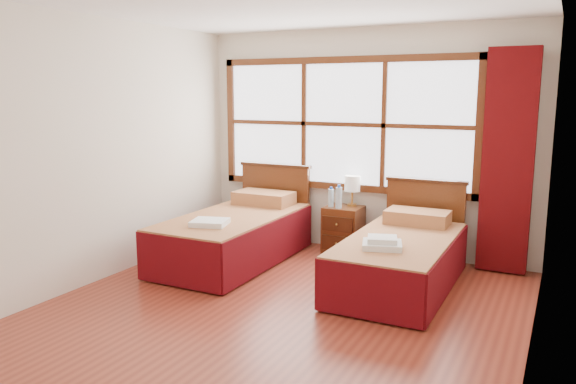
% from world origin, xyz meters
% --- Properties ---
extents(floor, '(4.50, 4.50, 0.00)m').
position_xyz_m(floor, '(0.00, 0.00, 0.00)').
color(floor, maroon).
rests_on(floor, ground).
extents(wall_back, '(4.00, 0.00, 4.00)m').
position_xyz_m(wall_back, '(0.00, 2.25, 1.30)').
color(wall_back, silver).
rests_on(wall_back, floor).
extents(wall_left, '(0.00, 4.50, 4.50)m').
position_xyz_m(wall_left, '(-2.00, 0.00, 1.30)').
color(wall_left, silver).
rests_on(wall_left, floor).
extents(wall_right, '(0.00, 4.50, 4.50)m').
position_xyz_m(wall_right, '(2.00, 0.00, 1.30)').
color(wall_right, silver).
rests_on(wall_right, floor).
extents(window, '(3.16, 0.06, 1.56)m').
position_xyz_m(window, '(-0.25, 2.21, 1.50)').
color(window, white).
rests_on(window, wall_back).
extents(curtain, '(0.50, 0.16, 2.30)m').
position_xyz_m(curtain, '(1.60, 2.11, 1.17)').
color(curtain, '#59080B').
rests_on(curtain, wall_back).
extents(bed_left, '(1.02, 2.04, 0.99)m').
position_xyz_m(bed_left, '(-1.12, 1.20, 0.30)').
color(bed_left, '#3A1B0C').
rests_on(bed_left, floor).
extents(bed_right, '(0.96, 1.98, 0.93)m').
position_xyz_m(bed_right, '(0.77, 1.20, 0.28)').
color(bed_right, '#3A1B0C').
rests_on(bed_right, floor).
extents(nightstand, '(0.42, 0.42, 0.56)m').
position_xyz_m(nightstand, '(-0.14, 1.99, 0.28)').
color(nightstand, '#572A13').
rests_on(nightstand, floor).
extents(towels_left, '(0.42, 0.39, 0.05)m').
position_xyz_m(towels_left, '(-1.08, 0.64, 0.56)').
color(towels_left, white).
rests_on(towels_left, bed_left).
extents(towels_right, '(0.42, 0.39, 0.10)m').
position_xyz_m(towels_right, '(0.72, 0.73, 0.54)').
color(towels_right, white).
rests_on(towels_right, bed_right).
extents(lamp, '(0.18, 0.18, 0.35)m').
position_xyz_m(lamp, '(-0.08, 2.11, 0.81)').
color(lamp, '#BC893C').
rests_on(lamp, nightstand).
extents(bottle_near, '(0.06, 0.06, 0.23)m').
position_xyz_m(bottle_near, '(-0.28, 1.94, 0.67)').
color(bottle_near, '#AACADB').
rests_on(bottle_near, nightstand).
extents(bottle_far, '(0.07, 0.07, 0.27)m').
position_xyz_m(bottle_far, '(-0.16, 1.90, 0.68)').
color(bottle_far, '#AACADB').
rests_on(bottle_far, nightstand).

